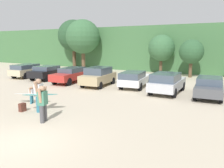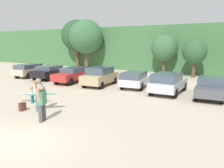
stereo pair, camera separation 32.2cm
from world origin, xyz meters
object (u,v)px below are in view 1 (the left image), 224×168
at_px(surfboard_white, 30,94).
at_px(backpack_dropped, 22,107).
at_px(parked_car_red, 71,74).
at_px(person_adult, 39,93).
at_px(parked_car_champagne, 29,70).
at_px(surfboard_teal, 40,95).
at_px(parked_car_dark_gray, 209,86).
at_px(parked_car_black, 48,72).
at_px(person_child, 31,94).
at_px(parked_car_silver, 167,82).
at_px(parked_car_white, 134,79).
at_px(parked_car_tan, 98,76).
at_px(person_companion, 43,102).

xyz_separation_m(surfboard_white, backpack_dropped, (0.96, -1.36, -0.37)).
bearing_deg(parked_car_red, person_adult, -156.34).
bearing_deg(parked_car_champagne, surfboard_teal, -134.88).
relative_size(parked_car_dark_gray, person_adult, 2.46).
bearing_deg(parked_car_dark_gray, parked_car_black, 84.22).
bearing_deg(person_child, parked_car_silver, -151.07).
height_order(parked_car_white, parked_car_silver, parked_car_silver).
bearing_deg(backpack_dropped, parked_car_white, 74.62).
bearing_deg(parked_car_champagne, parked_car_dark_gray, -98.18).
distance_m(parked_car_champagne, parked_car_silver, 15.59).
bearing_deg(parked_car_tan, surfboard_white, 170.47).
bearing_deg(backpack_dropped, surfboard_white, 125.26).
height_order(parked_car_champagne, surfboard_teal, parked_car_champagne).
distance_m(parked_car_champagne, parked_car_tan, 9.52).
distance_m(parked_car_black, parked_car_dark_gray, 15.45).
distance_m(parked_car_red, person_child, 7.77).
distance_m(surfboard_teal, backpack_dropped, 1.24).
height_order(parked_car_black, parked_car_tan, parked_car_tan).
distance_m(parked_car_dark_gray, person_adult, 11.11).
distance_m(parked_car_black, person_adult, 11.55).
xyz_separation_m(parked_car_silver, backpack_dropped, (-5.57, -8.34, -0.60)).
bearing_deg(parked_car_black, surfboard_white, -148.54).
distance_m(person_adult, person_companion, 1.81).
height_order(parked_car_champagne, backpack_dropped, parked_car_champagne).
height_order(parked_car_champagne, parked_car_black, parked_car_champagne).
height_order(parked_car_champagne, surfboard_white, parked_car_champagne).
bearing_deg(person_companion, parked_car_tan, -91.34).
distance_m(parked_car_red, parked_car_dark_gray, 12.09).
bearing_deg(parked_car_black, person_companion, -143.09).
distance_m(parked_car_white, parked_car_silver, 3.16).
bearing_deg(parked_car_black, person_adult, -144.37).
bearing_deg(person_companion, backpack_dropped, -34.37).
distance_m(parked_car_white, person_child, 8.58).
height_order(parked_car_silver, person_child, parked_car_silver).
bearing_deg(person_child, person_adult, 132.52).
distance_m(parked_car_dark_gray, surfboard_teal, 11.06).
xyz_separation_m(parked_car_champagne, parked_car_white, (12.55, 0.16, -0.04)).
bearing_deg(parked_car_white, parked_car_champagne, 82.87).
height_order(parked_car_black, person_adult, person_adult).
bearing_deg(surfboard_teal, parked_car_black, -81.58).
distance_m(parked_car_black, surfboard_white, 9.70).
distance_m(parked_car_black, person_companion, 13.34).
bearing_deg(parked_car_white, person_adult, 161.11).
xyz_separation_m(surfboard_teal, backpack_dropped, (-0.91, -0.46, -0.72)).
xyz_separation_m(person_child, surfboard_teal, (1.76, -0.94, 0.35)).
bearing_deg(person_adult, surfboard_white, -44.98).
height_order(parked_car_dark_gray, person_child, parked_car_dark_gray).
xyz_separation_m(parked_car_black, parked_car_dark_gray, (15.44, -0.38, -0.01)).
bearing_deg(parked_car_dark_gray, parked_car_red, 85.23).
height_order(person_adult, backpack_dropped, person_adult).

